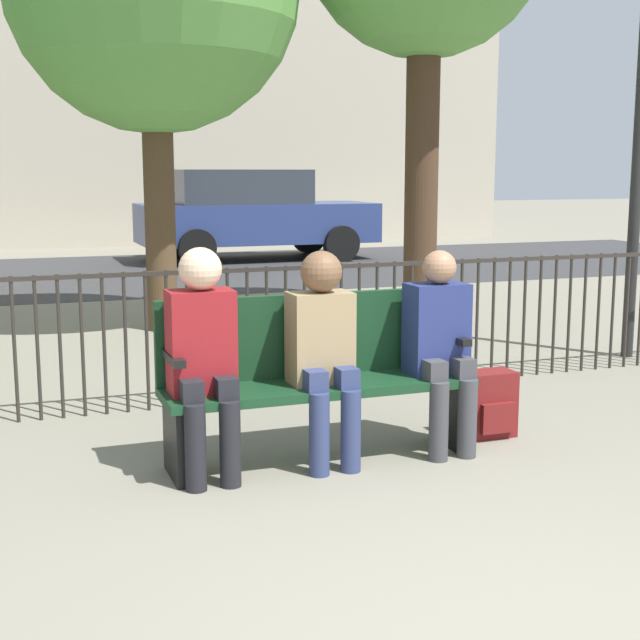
{
  "coord_description": "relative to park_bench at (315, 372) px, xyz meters",
  "views": [
    {
      "loc": [
        -1.66,
        -2.22,
        1.61
      ],
      "look_at": [
        0.0,
        2.27,
        0.8
      ],
      "focal_mm": 50.0,
      "sensor_mm": 36.0,
      "label": 1
    }
  ],
  "objects": [
    {
      "name": "park_bench",
      "position": [
        0.0,
        0.0,
        0.0
      ],
      "size": [
        1.74,
        0.45,
        0.92
      ],
      "color": "#14381E",
      "rests_on": "ground"
    },
    {
      "name": "seated_person_0",
      "position": [
        -0.66,
        -0.13,
        0.19
      ],
      "size": [
        0.34,
        0.39,
        1.22
      ],
      "color": "black",
      "rests_on": "ground"
    },
    {
      "name": "seated_person_1",
      "position": [
        0.0,
        -0.13,
        0.18
      ],
      "size": [
        0.34,
        0.39,
        1.18
      ],
      "color": "navy",
      "rests_on": "ground"
    },
    {
      "name": "seated_person_2",
      "position": [
        0.71,
        -0.13,
        0.15
      ],
      "size": [
        0.34,
        0.39,
        1.16
      ],
      "color": "#3D3D42",
      "rests_on": "ground"
    },
    {
      "name": "backpack",
      "position": [
        1.13,
        0.01,
        -0.3
      ],
      "size": [
        0.31,
        0.23,
        0.4
      ],
      "color": "maroon",
      "rests_on": "ground"
    },
    {
      "name": "fence_railing",
      "position": [
        -0.02,
        1.32,
        0.07
      ],
      "size": [
        9.01,
        0.03,
        0.95
      ],
      "color": "#2D2823",
      "rests_on": "ground"
    },
    {
      "name": "street_surface",
      "position": [
        0.0,
        9.65,
        -0.49
      ],
      "size": [
        24.0,
        6.0,
        0.01
      ],
      "color": "#333335",
      "rests_on": "ground"
    },
    {
      "name": "parked_car_0",
      "position": [
        2.78,
        11.0,
        0.35
      ],
      "size": [
        4.2,
        1.94,
        1.62
      ],
      "color": "navy",
      "rests_on": "ground"
    }
  ]
}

